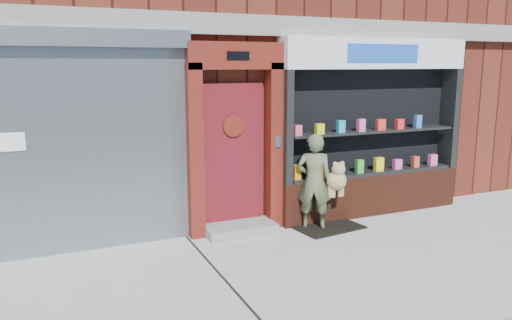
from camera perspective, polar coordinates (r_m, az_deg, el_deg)
ground at (r=6.73m, az=9.77°, el=-11.80°), size 80.00×80.00×0.00m
shutter_bay at (r=7.14m, az=-19.71°, el=3.36°), size 3.10×0.30×3.04m
red_door_bay at (r=7.60m, az=-2.39°, el=2.42°), size 1.52×0.58×2.90m
pharmacy_bay at (r=8.79m, az=13.09°, el=2.73°), size 3.50×0.41×3.00m
woman at (r=7.90m, az=7.00°, el=-2.42°), size 0.83×0.60×1.53m
doormat at (r=8.16m, az=8.15°, el=-7.55°), size 1.13×0.86×0.03m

